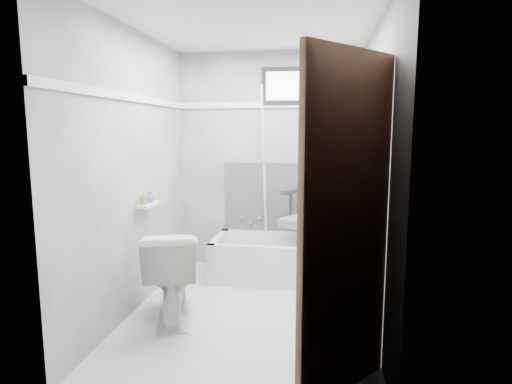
% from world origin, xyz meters
% --- Properties ---
extents(floor, '(2.60, 2.60, 0.00)m').
position_xyz_m(floor, '(0.00, 0.00, 0.00)').
color(floor, silver).
rests_on(floor, ground).
extents(ceiling, '(2.60, 2.60, 0.00)m').
position_xyz_m(ceiling, '(0.00, 0.00, 2.40)').
color(ceiling, silver).
rests_on(ceiling, floor).
extents(wall_back, '(2.00, 0.02, 2.40)m').
position_xyz_m(wall_back, '(0.00, 1.30, 1.20)').
color(wall_back, slate).
rests_on(wall_back, floor).
extents(wall_front, '(2.00, 0.02, 2.40)m').
position_xyz_m(wall_front, '(0.00, -1.30, 1.20)').
color(wall_front, slate).
rests_on(wall_front, floor).
extents(wall_left, '(0.02, 2.60, 2.40)m').
position_xyz_m(wall_left, '(-1.00, 0.00, 1.20)').
color(wall_left, slate).
rests_on(wall_left, floor).
extents(wall_right, '(0.02, 2.60, 2.40)m').
position_xyz_m(wall_right, '(1.00, 0.00, 1.20)').
color(wall_right, slate).
rests_on(wall_right, floor).
extents(bathtub, '(1.50, 0.70, 0.42)m').
position_xyz_m(bathtub, '(0.21, 0.93, 0.21)').
color(bathtub, silver).
rests_on(bathtub, floor).
extents(office_chair, '(0.91, 0.91, 1.16)m').
position_xyz_m(office_chair, '(0.52, 0.95, 0.70)').
color(office_chair, slate).
rests_on(office_chair, bathtub).
extents(toilet, '(0.63, 0.86, 0.75)m').
position_xyz_m(toilet, '(-0.62, -0.18, 0.38)').
color(toilet, white).
rests_on(toilet, floor).
extents(door, '(0.78, 0.78, 2.00)m').
position_xyz_m(door, '(0.98, -1.28, 1.00)').
color(door, '#533A1E').
rests_on(door, floor).
extents(window, '(0.66, 0.04, 0.40)m').
position_xyz_m(window, '(0.25, 1.29, 2.02)').
color(window, black).
rests_on(window, wall_back).
extents(backerboard, '(1.50, 0.02, 0.78)m').
position_xyz_m(backerboard, '(0.25, 1.29, 0.80)').
color(backerboard, '#4C4C4F').
rests_on(backerboard, wall_back).
extents(trim_back, '(2.00, 0.02, 0.06)m').
position_xyz_m(trim_back, '(0.00, 1.29, 1.82)').
color(trim_back, white).
rests_on(trim_back, wall_back).
extents(trim_left, '(0.02, 2.60, 0.06)m').
position_xyz_m(trim_left, '(-0.99, 0.00, 1.82)').
color(trim_left, white).
rests_on(trim_left, wall_left).
extents(pole, '(0.02, 0.50, 1.90)m').
position_xyz_m(pole, '(-0.02, 1.06, 1.05)').
color(pole, white).
rests_on(pole, bathtub).
extents(shelf, '(0.10, 0.32, 0.02)m').
position_xyz_m(shelf, '(-0.93, 0.12, 0.90)').
color(shelf, white).
rests_on(shelf, wall_left).
extents(soap_bottle_a, '(0.07, 0.07, 0.11)m').
position_xyz_m(soap_bottle_a, '(-0.94, 0.04, 0.97)').
color(soap_bottle_a, '#94864A').
rests_on(soap_bottle_a, shelf).
extents(soap_bottle_b, '(0.09, 0.09, 0.10)m').
position_xyz_m(soap_bottle_b, '(-0.94, 0.18, 0.96)').
color(soap_bottle_b, slate).
rests_on(soap_bottle_b, shelf).
extents(faucet, '(0.26, 0.10, 0.16)m').
position_xyz_m(faucet, '(-0.20, 1.27, 0.55)').
color(faucet, silver).
rests_on(faucet, wall_back).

